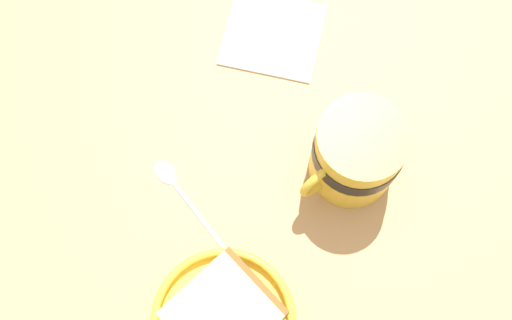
# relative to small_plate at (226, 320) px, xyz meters

# --- Properties ---
(ground_plane) EXTENTS (1.40, 1.40, 0.03)m
(ground_plane) POSITION_rel_small_plate_xyz_m (0.08, -0.02, -0.02)
(ground_plane) COLOR tan
(small_plate) EXTENTS (0.15, 0.15, 0.02)m
(small_plate) POSITION_rel_small_plate_xyz_m (0.00, 0.00, 0.00)
(small_plate) COLOR yellow
(small_plate) RESTS_ON ground_plane
(cake_slice) EXTENTS (0.12, 0.12, 0.06)m
(cake_slice) POSITION_rel_small_plate_xyz_m (0.00, -0.00, 0.03)
(cake_slice) COLOR brown
(cake_slice) RESTS_ON small_plate
(tea_mug) EXTENTS (0.09, 0.11, 0.10)m
(tea_mug) POSITION_rel_small_plate_xyz_m (0.14, -0.15, 0.04)
(tea_mug) COLOR gold
(tea_mug) RESTS_ON ground_plane
(teaspoon) EXTENTS (0.13, 0.08, 0.01)m
(teaspoon) POSITION_rel_small_plate_xyz_m (0.14, 0.03, -0.01)
(teaspoon) COLOR silver
(teaspoon) RESTS_ON ground_plane
(folded_napkin) EXTENTS (0.13, 0.14, 0.01)m
(folded_napkin) POSITION_rel_small_plate_xyz_m (0.31, -0.10, -0.01)
(folded_napkin) COLOR white
(folded_napkin) RESTS_ON ground_plane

